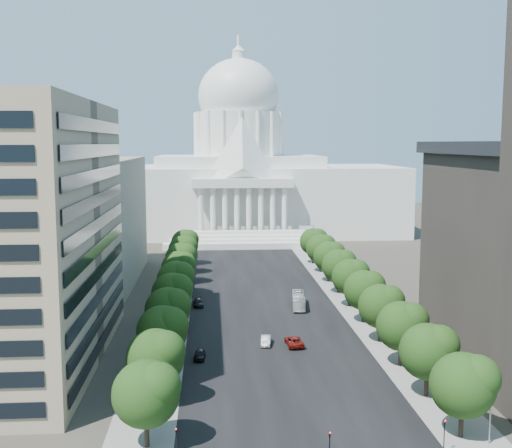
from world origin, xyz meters
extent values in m
cube|color=black|center=(0.00, 90.00, 0.00)|extent=(30.00, 260.00, 0.01)
cube|color=gray|center=(-19.00, 90.00, 0.00)|extent=(8.00, 260.00, 0.02)
cube|color=gray|center=(19.00, 90.00, 0.00)|extent=(8.00, 260.00, 0.02)
cube|color=white|center=(0.00, 185.00, 12.50)|extent=(120.00, 50.00, 25.00)
cube|color=white|center=(0.00, 185.00, 27.00)|extent=(60.00, 40.00, 4.00)
cube|color=white|center=(0.00, 158.00, 20.50)|extent=(34.00, 8.00, 3.00)
cylinder|color=white|center=(0.00, 185.00, 37.00)|extent=(32.00, 32.00, 16.00)
ellipsoid|color=white|center=(0.00, 185.00, 51.00)|extent=(30.00, 30.00, 27.60)
cylinder|color=white|center=(0.00, 185.00, 64.00)|extent=(4.80, 4.80, 7.00)
cone|color=white|center=(0.00, 185.00, 68.50)|extent=(5.20, 5.20, 2.50)
cylinder|color=white|center=(0.00, 185.00, 71.00)|extent=(1.20, 1.20, 4.00)
cube|color=gray|center=(-48.00, 100.00, 15.00)|extent=(38.00, 52.00, 30.00)
cylinder|color=#33261C|center=(-18.00, 12.00, 1.47)|extent=(0.56, 0.56, 2.94)
sphere|color=#16330E|center=(-18.00, 12.00, 6.17)|extent=(7.60, 7.60, 7.60)
sphere|color=#16330E|center=(-16.67, 11.24, 7.31)|extent=(5.32, 5.32, 5.32)
cylinder|color=#33261C|center=(-18.00, 24.00, 1.47)|extent=(0.56, 0.56, 2.94)
sphere|color=#16330E|center=(-18.00, 24.00, 6.17)|extent=(7.60, 7.60, 7.60)
sphere|color=#16330E|center=(-16.67, 23.24, 7.31)|extent=(5.32, 5.32, 5.32)
cylinder|color=#33261C|center=(-18.00, 36.00, 1.47)|extent=(0.56, 0.56, 2.94)
sphere|color=#16330E|center=(-18.00, 36.00, 6.17)|extent=(7.60, 7.60, 7.60)
sphere|color=#16330E|center=(-16.67, 35.24, 7.31)|extent=(5.32, 5.32, 5.32)
cylinder|color=#33261C|center=(-18.00, 48.00, 1.47)|extent=(0.56, 0.56, 2.94)
sphere|color=#16330E|center=(-18.00, 48.00, 6.17)|extent=(7.60, 7.60, 7.60)
sphere|color=#16330E|center=(-16.67, 47.24, 7.31)|extent=(5.32, 5.32, 5.32)
cylinder|color=#33261C|center=(-18.00, 60.00, 1.47)|extent=(0.56, 0.56, 2.94)
sphere|color=#16330E|center=(-18.00, 60.00, 6.17)|extent=(7.60, 7.60, 7.60)
sphere|color=#16330E|center=(-16.67, 59.24, 7.31)|extent=(5.32, 5.32, 5.32)
cylinder|color=#33261C|center=(-18.00, 72.00, 1.47)|extent=(0.56, 0.56, 2.94)
sphere|color=#16330E|center=(-18.00, 72.00, 6.17)|extent=(7.60, 7.60, 7.60)
sphere|color=#16330E|center=(-16.67, 71.24, 7.31)|extent=(5.32, 5.32, 5.32)
cylinder|color=#33261C|center=(-18.00, 84.00, 1.47)|extent=(0.56, 0.56, 2.94)
sphere|color=#16330E|center=(-18.00, 84.00, 6.17)|extent=(7.60, 7.60, 7.60)
sphere|color=#16330E|center=(-16.67, 83.24, 7.31)|extent=(5.32, 5.32, 5.32)
cylinder|color=#33261C|center=(-18.00, 96.00, 1.47)|extent=(0.56, 0.56, 2.94)
sphere|color=#16330E|center=(-18.00, 96.00, 6.17)|extent=(7.60, 7.60, 7.60)
sphere|color=#16330E|center=(-16.67, 95.24, 7.31)|extent=(5.32, 5.32, 5.32)
cylinder|color=#33261C|center=(-18.00, 108.00, 1.47)|extent=(0.56, 0.56, 2.94)
sphere|color=#16330E|center=(-18.00, 108.00, 6.17)|extent=(7.60, 7.60, 7.60)
sphere|color=#16330E|center=(-16.67, 107.24, 7.31)|extent=(5.32, 5.32, 5.32)
cylinder|color=#33261C|center=(-18.00, 120.00, 1.47)|extent=(0.56, 0.56, 2.94)
sphere|color=#16330E|center=(-18.00, 120.00, 6.17)|extent=(7.60, 7.60, 7.60)
sphere|color=#16330E|center=(-16.67, 119.24, 7.31)|extent=(5.32, 5.32, 5.32)
cylinder|color=#33261C|center=(18.00, 12.00, 1.47)|extent=(0.56, 0.56, 2.94)
sphere|color=#16330E|center=(18.00, 12.00, 6.17)|extent=(7.60, 7.60, 7.60)
sphere|color=#16330E|center=(19.33, 11.24, 7.31)|extent=(5.32, 5.32, 5.32)
cylinder|color=#33261C|center=(18.00, 24.00, 1.47)|extent=(0.56, 0.56, 2.94)
sphere|color=#16330E|center=(18.00, 24.00, 6.17)|extent=(7.60, 7.60, 7.60)
sphere|color=#16330E|center=(19.33, 23.24, 7.31)|extent=(5.32, 5.32, 5.32)
cylinder|color=#33261C|center=(18.00, 36.00, 1.47)|extent=(0.56, 0.56, 2.94)
sphere|color=#16330E|center=(18.00, 36.00, 6.17)|extent=(7.60, 7.60, 7.60)
sphere|color=#16330E|center=(19.33, 35.24, 7.31)|extent=(5.32, 5.32, 5.32)
cylinder|color=#33261C|center=(18.00, 48.00, 1.47)|extent=(0.56, 0.56, 2.94)
sphere|color=#16330E|center=(18.00, 48.00, 6.17)|extent=(7.60, 7.60, 7.60)
sphere|color=#16330E|center=(19.33, 47.24, 7.31)|extent=(5.32, 5.32, 5.32)
cylinder|color=#33261C|center=(18.00, 60.00, 1.47)|extent=(0.56, 0.56, 2.94)
sphere|color=#16330E|center=(18.00, 60.00, 6.17)|extent=(7.60, 7.60, 7.60)
sphere|color=#16330E|center=(19.33, 59.24, 7.31)|extent=(5.32, 5.32, 5.32)
cylinder|color=#33261C|center=(18.00, 72.00, 1.47)|extent=(0.56, 0.56, 2.94)
sphere|color=#16330E|center=(18.00, 72.00, 6.17)|extent=(7.60, 7.60, 7.60)
sphere|color=#16330E|center=(19.33, 71.24, 7.31)|extent=(5.32, 5.32, 5.32)
cylinder|color=#33261C|center=(18.00, 84.00, 1.47)|extent=(0.56, 0.56, 2.94)
sphere|color=#16330E|center=(18.00, 84.00, 6.17)|extent=(7.60, 7.60, 7.60)
sphere|color=#16330E|center=(19.33, 83.24, 7.31)|extent=(5.32, 5.32, 5.32)
cylinder|color=#33261C|center=(18.00, 96.00, 1.47)|extent=(0.56, 0.56, 2.94)
sphere|color=#16330E|center=(18.00, 96.00, 6.17)|extent=(7.60, 7.60, 7.60)
sphere|color=#16330E|center=(19.33, 95.24, 7.31)|extent=(5.32, 5.32, 5.32)
cylinder|color=#33261C|center=(18.00, 108.00, 1.47)|extent=(0.56, 0.56, 2.94)
sphere|color=#16330E|center=(18.00, 108.00, 6.17)|extent=(7.60, 7.60, 7.60)
sphere|color=#16330E|center=(19.33, 107.24, 7.31)|extent=(5.32, 5.32, 5.32)
cylinder|color=#33261C|center=(18.00, 120.00, 1.47)|extent=(0.56, 0.56, 2.94)
sphere|color=#16330E|center=(18.00, 120.00, 6.17)|extent=(7.60, 7.60, 7.60)
sphere|color=#16330E|center=(19.33, 119.24, 7.31)|extent=(5.32, 5.32, 5.32)
cylinder|color=black|center=(-14.50, 8.00, 2.00)|extent=(0.12, 0.12, 4.00)
imported|color=black|center=(-14.50, 8.00, 3.75)|extent=(0.18, 0.44, 1.10)
sphere|color=#FF0C0C|center=(-14.50, 7.82, 3.90)|extent=(0.18, 0.18, 0.18)
cylinder|color=black|center=(14.50, 8.00, 2.00)|extent=(0.12, 0.12, 4.00)
imported|color=black|center=(14.50, 8.00, 3.75)|extent=(0.18, 0.44, 1.10)
sphere|color=#FF0C0C|center=(14.50, 7.82, 3.90)|extent=(0.18, 0.18, 0.18)
imported|color=black|center=(1.50, 6.00, 3.75)|extent=(0.18, 0.44, 1.10)
sphere|color=#FF0C0C|center=(1.50, 5.82, 3.90)|extent=(0.18, 0.18, 0.18)
cylinder|color=gray|center=(20.50, 10.00, 4.50)|extent=(0.18, 0.18, 9.00)
cylinder|color=gray|center=(19.30, 10.00, 8.80)|extent=(2.40, 0.14, 0.14)
sphere|color=gray|center=(18.20, 10.00, 8.70)|extent=(0.44, 0.44, 0.44)
cylinder|color=gray|center=(20.50, 35.00, 4.50)|extent=(0.18, 0.18, 9.00)
cylinder|color=gray|center=(19.30, 35.00, 8.80)|extent=(2.40, 0.14, 0.14)
sphere|color=gray|center=(18.20, 35.00, 8.70)|extent=(0.44, 0.44, 0.44)
cylinder|color=gray|center=(20.50, 60.00, 4.50)|extent=(0.18, 0.18, 9.00)
cylinder|color=gray|center=(19.30, 60.00, 8.80)|extent=(2.40, 0.14, 0.14)
sphere|color=gray|center=(18.20, 60.00, 8.70)|extent=(0.44, 0.44, 0.44)
cylinder|color=gray|center=(20.50, 85.00, 4.50)|extent=(0.18, 0.18, 9.00)
cylinder|color=gray|center=(19.30, 85.00, 8.80)|extent=(2.40, 0.14, 0.14)
sphere|color=gray|center=(18.20, 85.00, 8.70)|extent=(0.44, 0.44, 0.44)
cylinder|color=gray|center=(20.50, 110.00, 4.50)|extent=(0.18, 0.18, 9.00)
cylinder|color=gray|center=(19.30, 110.00, 8.80)|extent=(2.40, 0.14, 0.14)
sphere|color=gray|center=(18.20, 110.00, 8.70)|extent=(0.44, 0.44, 0.44)
cylinder|color=gray|center=(20.50, 135.00, 4.50)|extent=(0.18, 0.18, 9.00)
cylinder|color=gray|center=(19.30, 135.00, 8.80)|extent=(2.40, 0.14, 0.14)
sphere|color=gray|center=(18.20, 135.00, 8.70)|extent=(0.44, 0.44, 0.44)
imported|color=black|center=(-12.62, 40.90, 0.72)|extent=(1.99, 4.31, 1.43)
imported|color=#B9BBC1|center=(-1.62, 47.38, 0.74)|extent=(2.10, 4.67, 1.49)
imported|color=maroon|center=(3.06, 46.47, 0.78)|extent=(2.97, 5.80, 1.57)
imported|color=black|center=(-13.50, 73.93, 0.71)|extent=(2.53, 5.06, 1.41)
imported|color=silver|center=(7.26, 71.53, 1.46)|extent=(3.57, 10.67, 2.91)
camera|label=1|loc=(-10.63, -56.68, 33.76)|focal=45.00mm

